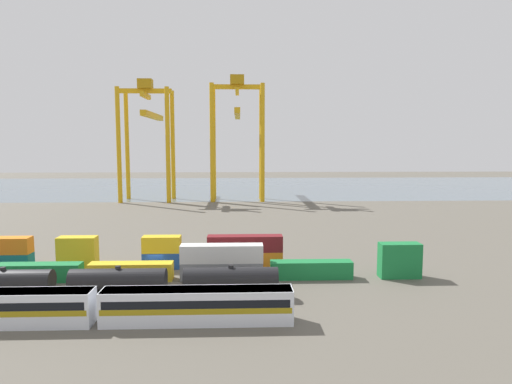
# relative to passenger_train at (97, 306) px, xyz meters

# --- Properties ---
(ground_plane) EXTENTS (420.00, 420.00, 0.00)m
(ground_plane) POSITION_rel_passenger_train_xyz_m (2.39, 61.31, -2.14)
(ground_plane) COLOR #5B564C
(harbour_water) EXTENTS (400.00, 110.00, 0.01)m
(harbour_water) POSITION_rel_passenger_train_xyz_m (2.39, 161.15, -2.14)
(harbour_water) COLOR slate
(harbour_water) RESTS_ON ground_plane
(passenger_train) EXTENTS (43.30, 3.14, 3.90)m
(passenger_train) POSITION_rel_passenger_train_xyz_m (0.00, 0.00, 0.00)
(passenger_train) COLOR silver
(passenger_train) RESTS_ON ground_plane
(freight_tank_row) EXTENTS (55.60, 2.87, 4.33)m
(freight_tank_row) POSITION_rel_passenger_train_xyz_m (-7.09, 8.26, -0.10)
(freight_tank_row) COLOR #232326
(freight_tank_row) RESTS_ON ground_plane
(shipping_container_1) EXTENTS (12.10, 2.44, 2.60)m
(shipping_container_1) POSITION_rel_passenger_train_xyz_m (-13.41, 16.33, -0.84)
(shipping_container_1) COLOR #197538
(shipping_container_1) RESTS_ON ground_plane
(shipping_container_2) EXTENTS (12.10, 2.44, 2.60)m
(shipping_container_2) POSITION_rel_passenger_train_xyz_m (-0.15, 16.33, -0.84)
(shipping_container_2) COLOR gold
(shipping_container_2) RESTS_ON ground_plane
(shipping_container_3) EXTENTS (12.10, 2.44, 2.60)m
(shipping_container_3) POSITION_rel_passenger_train_xyz_m (13.11, 16.33, -0.84)
(shipping_container_3) COLOR slate
(shipping_container_3) RESTS_ON ground_plane
(shipping_container_4) EXTENTS (12.10, 2.44, 2.60)m
(shipping_container_4) POSITION_rel_passenger_train_xyz_m (13.11, 16.33, 1.76)
(shipping_container_4) COLOR silver
(shipping_container_4) RESTS_ON shipping_container_3
(shipping_container_5) EXTENTS (12.10, 2.44, 2.60)m
(shipping_container_5) POSITION_rel_passenger_train_xyz_m (26.37, 16.33, -0.84)
(shipping_container_5) COLOR #197538
(shipping_container_5) RESTS_ON ground_plane
(shipping_container_6) EXTENTS (6.04, 2.44, 2.60)m
(shipping_container_6) POSITION_rel_passenger_train_xyz_m (39.63, 16.33, -0.84)
(shipping_container_6) COLOR #197538
(shipping_container_6) RESTS_ON ground_plane
(shipping_container_7) EXTENTS (6.04, 2.44, 2.60)m
(shipping_container_7) POSITION_rel_passenger_train_xyz_m (39.63, 16.33, 1.76)
(shipping_container_7) COLOR #197538
(shipping_container_7) RESTS_ON shipping_container_6
(shipping_container_10) EXTENTS (6.04, 2.44, 2.60)m
(shipping_container_10) POSITION_rel_passenger_train_xyz_m (-10.12, 22.79, -0.84)
(shipping_container_10) COLOR gold
(shipping_container_10) RESTS_ON ground_plane
(shipping_container_11) EXTENTS (6.04, 2.44, 2.60)m
(shipping_container_11) POSITION_rel_passenger_train_xyz_m (-10.12, 22.79, 1.76)
(shipping_container_11) COLOR gold
(shipping_container_11) RESTS_ON shipping_container_10
(shipping_container_12) EXTENTS (6.04, 2.44, 2.60)m
(shipping_container_12) POSITION_rel_passenger_train_xyz_m (3.24, 22.79, -0.84)
(shipping_container_12) COLOR #1C4299
(shipping_container_12) RESTS_ON ground_plane
(shipping_container_13) EXTENTS (6.04, 2.44, 2.60)m
(shipping_container_13) POSITION_rel_passenger_train_xyz_m (3.24, 22.79, 1.76)
(shipping_container_13) COLOR gold
(shipping_container_13) RESTS_ON shipping_container_12
(shipping_container_14) EXTENTS (12.10, 2.44, 2.60)m
(shipping_container_14) POSITION_rel_passenger_train_xyz_m (16.60, 22.79, -0.84)
(shipping_container_14) COLOR orange
(shipping_container_14) RESTS_ON ground_plane
(shipping_container_15) EXTENTS (12.10, 2.44, 2.60)m
(shipping_container_15) POSITION_rel_passenger_train_xyz_m (16.60, 22.79, 1.76)
(shipping_container_15) COLOR maroon
(shipping_container_15) RESTS_ON shipping_container_14
(gantry_crane_west) EXTENTS (18.00, 36.24, 42.07)m
(gantry_crane_west) POSITION_rel_passenger_train_xyz_m (-16.55, 113.35, 23.66)
(gantry_crane_west) COLOR gold
(gantry_crane_west) RESTS_ON ground_plane
(gantry_crane_central) EXTENTS (18.79, 39.01, 43.59)m
(gantry_crane_central) POSITION_rel_passenger_train_xyz_m (15.06, 113.89, 24.51)
(gantry_crane_central) COLOR gold
(gantry_crane_central) RESTS_ON ground_plane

